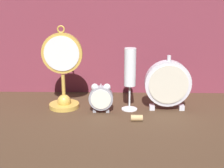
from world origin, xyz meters
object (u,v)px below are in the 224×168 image
at_px(alarm_clock_twin_bell, 101,97).
at_px(champagne_flute, 130,72).
at_px(pocket_watch_on_stand, 63,75).
at_px(mantel_clock_silver, 168,84).
at_px(wine_cork, 137,118).

relative_size(alarm_clock_twin_bell, champagne_flute, 0.47).
relative_size(pocket_watch_on_stand, mantel_clock_silver, 1.51).
height_order(pocket_watch_on_stand, mantel_clock_silver, pocket_watch_on_stand).
distance_m(mantel_clock_silver, champagne_flute, 0.15).
bearing_deg(mantel_clock_silver, alarm_clock_twin_bell, -171.62).
relative_size(mantel_clock_silver, champagne_flute, 0.89).
distance_m(alarm_clock_twin_bell, mantel_clock_silver, 0.26).
xyz_separation_m(alarm_clock_twin_bell, mantel_clock_silver, (0.25, 0.04, 0.04)).
bearing_deg(alarm_clock_twin_bell, champagne_flute, 18.23).
relative_size(pocket_watch_on_stand, champagne_flute, 1.34).
height_order(alarm_clock_twin_bell, mantel_clock_silver, mantel_clock_silver).
bearing_deg(wine_cork, mantel_clock_silver, 43.59).
relative_size(alarm_clock_twin_bell, wine_cork, 2.71).
bearing_deg(pocket_watch_on_stand, champagne_flute, -3.75).
height_order(mantel_clock_silver, wine_cork, mantel_clock_silver).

